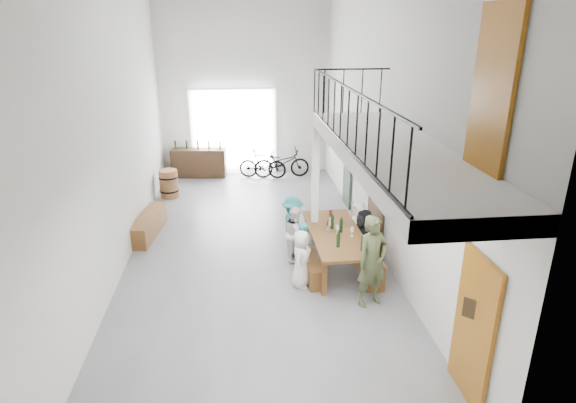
{
  "coord_description": "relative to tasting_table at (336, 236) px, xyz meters",
  "views": [
    {
      "loc": [
        -0.31,
        -9.95,
        4.84
      ],
      "look_at": [
        0.72,
        -0.5,
        1.29
      ],
      "focal_mm": 30.0,
      "sensor_mm": 36.0,
      "label": 1
    }
  ],
  "objects": [
    {
      "name": "counter_bottles",
      "position": [
        -3.23,
        6.73,
        0.37
      ],
      "size": [
        1.52,
        0.26,
        0.28
      ],
      "color": "black",
      "rests_on": "serving_counter"
    },
    {
      "name": "guest_left_d",
      "position": [
        -0.8,
        0.82,
        -0.06
      ],
      "size": [
        0.61,
        0.9,
        1.3
      ],
      "primitive_type": "imported",
      "rotation": [
        0.0,
        0.0,
        1.41
      ],
      "color": "teal",
      "rests_on": "ground"
    },
    {
      "name": "serving_counter",
      "position": [
        -3.24,
        6.72,
        -0.24
      ],
      "size": [
        1.81,
        0.66,
        0.94
      ],
      "primitive_type": "cube",
      "rotation": [
        0.0,
        0.0,
        -0.1
      ],
      "color": "#372212",
      "rests_on": "ground"
    },
    {
      "name": "balcony",
      "position": [
        0.33,
        -2.06,
        2.26
      ],
      "size": [
        1.52,
        5.62,
        4.0
      ],
      "color": "white",
      "rests_on": "ground"
    },
    {
      "name": "host_standing",
      "position": [
        0.36,
        -1.46,
        0.15
      ],
      "size": [
        0.73,
        0.61,
        1.71
      ],
      "primitive_type": "imported",
      "rotation": [
        0.0,
        0.0,
        0.38
      ],
      "color": "#424C2B",
      "rests_on": "ground"
    },
    {
      "name": "guest_left_a",
      "position": [
        -0.81,
        -0.68,
        -0.13
      ],
      "size": [
        0.56,
        0.66,
        1.16
      ],
      "primitive_type": "imported",
      "rotation": [
        0.0,
        0.0,
        1.17
      ],
      "color": "white",
      "rests_on": "ground"
    },
    {
      "name": "potted_plant",
      "position": [
        0.8,
        1.7,
        -0.5
      ],
      "size": [
        0.42,
        0.37,
        0.41
      ],
      "primitive_type": "imported",
      "rotation": [
        0.0,
        0.0,
        0.16
      ],
      "color": "#1C5222",
      "rests_on": "ground"
    },
    {
      "name": "floor",
      "position": [
        -1.65,
        1.07,
        -0.71
      ],
      "size": [
        12.0,
        12.0,
        0.0
      ],
      "primitive_type": "plane",
      "color": "slate",
      "rests_on": "ground"
    },
    {
      "name": "oak_barrel",
      "position": [
        -3.98,
        4.79,
        -0.3
      ],
      "size": [
        0.55,
        0.55,
        0.81
      ],
      "color": "brown",
      "rests_on": "ground"
    },
    {
      "name": "bench_wall",
      "position": [
        0.55,
        -0.0,
        -0.45
      ],
      "size": [
        0.39,
        2.28,
        0.52
      ],
      "primitive_type": "cube",
      "rotation": [
        0.0,
        0.0,
        0.04
      ],
      "color": "brown",
      "rests_on": "ground"
    },
    {
      "name": "gateway_portal",
      "position": [
        -2.05,
        7.01,
        0.69
      ],
      "size": [
        2.8,
        0.08,
        2.8
      ],
      "primitive_type": "cube",
      "color": "white",
      "rests_on": "ground"
    },
    {
      "name": "side_bench",
      "position": [
        -4.15,
        2.08,
        -0.45
      ],
      "size": [
        0.63,
        1.85,
        0.51
      ],
      "primitive_type": "cube",
      "rotation": [
        0.0,
        0.0,
        -0.13
      ],
      "color": "brown",
      "rests_on": "ground"
    },
    {
      "name": "bicycle_far",
      "position": [
        -1.15,
        6.32,
        -0.24
      ],
      "size": [
        1.63,
        0.8,
        0.94
      ],
      "primitive_type": "imported",
      "rotation": [
        0.0,
        0.0,
        1.33
      ],
      "color": "black",
      "rests_on": "ground"
    },
    {
      "name": "bicycle_near",
      "position": [
        -0.51,
        6.36,
        -0.22
      ],
      "size": [
        1.85,
        0.69,
        0.96
      ],
      "primitive_type": "imported",
      "rotation": [
        0.0,
        0.0,
        1.6
      ],
      "color": "black",
      "rests_on": "ground"
    },
    {
      "name": "room_walls",
      "position": [
        -1.65,
        1.07,
        2.85
      ],
      "size": [
        12.0,
        12.0,
        12.0
      ],
      "color": "silver",
      "rests_on": "ground"
    },
    {
      "name": "bench_inner",
      "position": [
        -0.58,
        -0.08,
        -0.5
      ],
      "size": [
        0.42,
        1.83,
        0.42
      ],
      "primitive_type": "cube",
      "rotation": [
        0.0,
        0.0,
        0.07
      ],
      "color": "brown",
      "rests_on": "ground"
    },
    {
      "name": "guest_left_b",
      "position": [
        -0.68,
        -0.12,
        -0.16
      ],
      "size": [
        0.3,
        0.42,
        1.09
      ],
      "primitive_type": "imported",
      "rotation": [
        0.0,
        0.0,
        1.68
      ],
      "color": "teal",
      "rests_on": "ground"
    },
    {
      "name": "tableware",
      "position": [
        -0.0,
        0.04,
        0.22
      ],
      "size": [
        0.49,
        1.47,
        0.35
      ],
      "color": "black",
      "rests_on": "tasting_table"
    },
    {
      "name": "guest_left_c",
      "position": [
        -0.78,
        0.44,
        -0.11
      ],
      "size": [
        0.55,
        0.65,
        1.2
      ],
      "primitive_type": "imported",
      "rotation": [
        0.0,
        0.0,
        1.4
      ],
      "color": "white",
      "rests_on": "ground"
    },
    {
      "name": "guest_right_b",
      "position": [
        0.61,
        0.1,
        -0.1
      ],
      "size": [
        0.49,
        1.16,
        1.22
      ],
      "primitive_type": "imported",
      "rotation": [
        0.0,
        0.0,
        -1.45
      ],
      "color": "black",
      "rests_on": "ground"
    },
    {
      "name": "guest_right_c",
      "position": [
        0.65,
        0.65,
        -0.12
      ],
      "size": [
        0.52,
        0.65,
        1.17
      ],
      "primitive_type": "imported",
      "rotation": [
        0.0,
        0.0,
        -1.28
      ],
      "color": "white",
      "rests_on": "ground"
    },
    {
      "name": "guest_right_a",
      "position": [
        0.61,
        -0.58,
        -0.09
      ],
      "size": [
        0.42,
        0.76,
        1.23
      ],
      "primitive_type": "imported",
      "rotation": [
        0.0,
        0.0,
        -1.75
      ],
      "color": "red",
      "rests_on": "ground"
    },
    {
      "name": "tasting_table",
      "position": [
        0.0,
        0.0,
        0.0
      ],
      "size": [
        1.05,
        2.53,
        0.79
      ],
      "rotation": [
        0.0,
        0.0,
        0.01
      ],
      "color": "brown",
      "rests_on": "ground"
    },
    {
      "name": "right_wall_decor",
      "position": [
        1.05,
        -0.8,
        1.04
      ],
      "size": [
        0.07,
        8.28,
        5.07
      ],
      "color": "#905411",
      "rests_on": "ground"
    }
  ]
}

